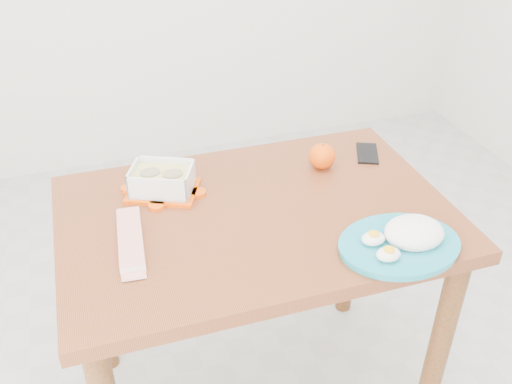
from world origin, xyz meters
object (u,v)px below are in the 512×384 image
object	(u,v)px
rice_plate	(404,239)
smartphone	(367,153)
dining_table	(256,247)
food_container	(162,180)
orange_fruit	(322,156)

from	to	relation	value
rice_plate	smartphone	world-z (taller)	rice_plate
dining_table	rice_plate	world-z (taller)	rice_plate
dining_table	food_container	world-z (taller)	food_container
food_container	orange_fruit	world-z (taller)	food_container
dining_table	smartphone	distance (m)	0.47
orange_fruit	dining_table	bearing A→B (deg)	-149.30
dining_table	orange_fruit	distance (m)	0.34
dining_table	orange_fruit	bearing A→B (deg)	31.20
rice_plate	smartphone	distance (m)	0.45
food_container	rice_plate	xyz separation A→B (m)	(0.50, -0.42, -0.01)
smartphone	food_container	bearing A→B (deg)	-154.59
smartphone	orange_fruit	bearing A→B (deg)	-146.33
orange_fruit	smartphone	bearing A→B (deg)	9.44
rice_plate	smartphone	size ratio (longest dim) A/B	2.42
dining_table	rice_plate	size ratio (longest dim) A/B	3.44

